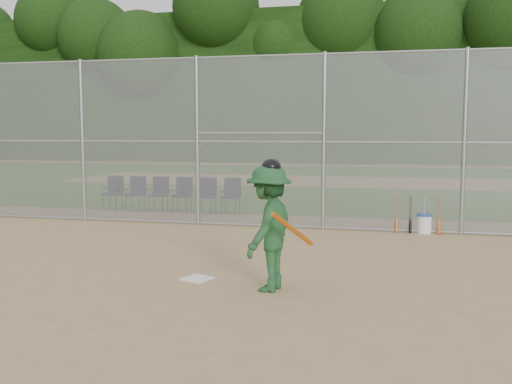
% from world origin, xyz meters
% --- Properties ---
extents(ground, '(100.00, 100.00, 0.00)m').
position_xyz_m(ground, '(0.00, 0.00, 0.00)').
color(ground, tan).
rests_on(ground, ground).
extents(grass_strip, '(100.00, 100.00, 0.00)m').
position_xyz_m(grass_strip, '(0.00, 18.00, 0.01)').
color(grass_strip, '#2C601C').
rests_on(grass_strip, ground).
extents(dirt_patch_far, '(24.00, 24.00, 0.00)m').
position_xyz_m(dirt_patch_far, '(0.00, 18.00, 0.01)').
color(dirt_patch_far, tan).
rests_on(dirt_patch_far, ground).
extents(backstop_fence, '(16.09, 0.09, 4.00)m').
position_xyz_m(backstop_fence, '(0.00, 5.00, 2.07)').
color(backstop_fence, gray).
rests_on(backstop_fence, ground).
extents(treeline, '(81.00, 60.00, 11.00)m').
position_xyz_m(treeline, '(0.00, 20.00, 5.50)').
color(treeline, black).
rests_on(treeline, ground).
extents(home_plate, '(0.50, 0.50, 0.02)m').
position_xyz_m(home_plate, '(-0.38, 0.16, 0.01)').
color(home_plate, white).
rests_on(home_plate, ground).
extents(batter_at_plate, '(1.09, 1.34, 1.86)m').
position_xyz_m(batter_at_plate, '(0.80, -0.18, 0.90)').
color(batter_at_plate, '#1F4E27').
rests_on(batter_at_plate, ground).
extents(water_cooler, '(0.34, 0.34, 0.43)m').
position_xyz_m(water_cooler, '(3.23, 5.05, 0.22)').
color(water_cooler, white).
rests_on(water_cooler, ground).
extents(spare_bats, '(0.96, 0.36, 0.84)m').
position_xyz_m(spare_bats, '(3.08, 5.06, 0.41)').
color(spare_bats, '#D84C14').
rests_on(spare_bats, ground).
extents(chair_0, '(0.54, 0.52, 0.96)m').
position_xyz_m(chair_0, '(-5.29, 7.08, 0.48)').
color(chair_0, '#0E0E34').
rests_on(chair_0, ground).
extents(chair_1, '(0.54, 0.52, 0.96)m').
position_xyz_m(chair_1, '(-4.59, 7.08, 0.48)').
color(chair_1, '#0E0E34').
rests_on(chair_1, ground).
extents(chair_2, '(0.54, 0.52, 0.96)m').
position_xyz_m(chair_2, '(-3.88, 7.08, 0.48)').
color(chair_2, '#0E0E34').
rests_on(chair_2, ground).
extents(chair_3, '(0.54, 0.52, 0.96)m').
position_xyz_m(chair_3, '(-3.17, 7.08, 0.48)').
color(chair_3, '#0E0E34').
rests_on(chair_3, ground).
extents(chair_4, '(0.54, 0.52, 0.96)m').
position_xyz_m(chair_4, '(-2.47, 7.08, 0.48)').
color(chair_4, '#0E0E34').
rests_on(chair_4, ground).
extents(chair_5, '(0.54, 0.52, 0.96)m').
position_xyz_m(chair_5, '(-1.76, 7.08, 0.48)').
color(chair_5, '#0E0E34').
rests_on(chair_5, ground).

